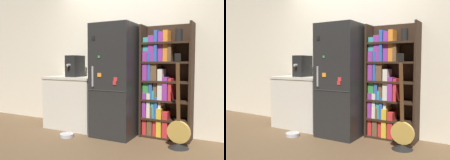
% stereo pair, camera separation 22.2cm
% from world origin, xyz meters
% --- Properties ---
extents(ground_plane, '(16.00, 16.00, 0.00)m').
position_xyz_m(ground_plane, '(0.00, 0.00, 0.00)').
color(ground_plane, brown).
extents(wall_back, '(8.00, 0.05, 2.60)m').
position_xyz_m(wall_back, '(0.00, 0.47, 1.30)').
color(wall_back, beige).
rests_on(wall_back, ground_plane).
extents(refrigerator, '(0.63, 0.70, 1.72)m').
position_xyz_m(refrigerator, '(-0.00, 0.11, 0.86)').
color(refrigerator, black).
rests_on(refrigerator, ground_plane).
extents(bookshelf, '(0.75, 0.31, 1.70)m').
position_xyz_m(bookshelf, '(0.65, 0.32, 0.80)').
color(bookshelf, black).
rests_on(bookshelf, ground_plane).
extents(kitchen_counter, '(0.94, 0.60, 0.89)m').
position_xyz_m(kitchen_counter, '(-0.86, 0.16, 0.45)').
color(kitchen_counter, beige).
rests_on(kitchen_counter, ground_plane).
extents(espresso_machine, '(0.20, 0.37, 0.36)m').
position_xyz_m(espresso_machine, '(-0.82, 0.15, 1.07)').
color(espresso_machine, black).
rests_on(espresso_machine, kitchen_counter).
extents(guitar, '(0.31, 0.29, 1.25)m').
position_xyz_m(guitar, '(1.01, -0.07, 0.18)').
color(guitar, black).
rests_on(guitar, ground_plane).
extents(pet_bowl, '(0.22, 0.22, 0.05)m').
position_xyz_m(pet_bowl, '(-0.62, -0.36, 0.03)').
color(pet_bowl, '#B7B7BC').
rests_on(pet_bowl, ground_plane).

